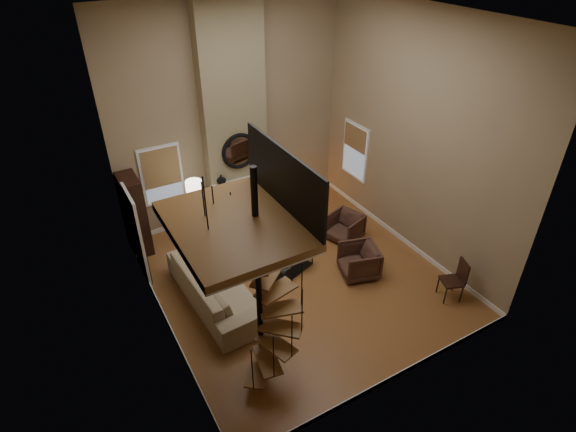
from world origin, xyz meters
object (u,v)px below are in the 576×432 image
coffee_table (291,261)px  accent_lamp (295,191)px  armchair_near (346,226)px  side_chair (456,278)px  armchair_far (362,261)px  floor_lamp (195,192)px  sofa (216,285)px  hutch (135,215)px

coffee_table → accent_lamp: 3.27m
armchair_near → side_chair: bearing=-4.7°
armchair_far → floor_lamp: size_ratio=0.48×
sofa → coffee_table: size_ratio=2.25×
floor_lamp → side_chair: 6.13m
hutch → side_chair: bearing=-43.6°
armchair_far → hutch: bearing=-113.5°
hutch → armchair_near: hutch is taller
sofa → armchair_near: bearing=-85.5°
coffee_table → side_chair: bearing=-43.8°
armchair_far → coffee_table: size_ratio=0.64×
floor_lamp → side_chair: (3.95, -4.60, -0.89)m
sofa → armchair_far: sofa is taller
armchair_far → side_chair: bearing=53.8°
coffee_table → side_chair: (2.57, -2.46, 0.24)m
floor_lamp → armchair_far: bearing=-47.7°
floor_lamp → hutch: bearing=161.4°
side_chair → armchair_near: bearing=103.5°
sofa → armchair_near: size_ratio=3.69×
hutch → accent_lamp: (4.47, 0.17, -0.70)m
hutch → floor_lamp: bearing=-18.6°
sofa → accent_lamp: size_ratio=5.73×
coffee_table → side_chair: side_chair is taller
accent_lamp → side_chair: 5.30m
hutch → coffee_table: (2.74, -2.60, -0.67)m
hutch → accent_lamp: 4.53m
hutch → armchair_near: (4.61, -2.16, -0.60)m
floor_lamp → accent_lamp: (3.11, 0.63, -1.16)m
sofa → side_chair: (4.40, -2.41, 0.13)m
hutch → accent_lamp: bearing=2.2°
armchair_near → coffee_table: armchair_near is taller
armchair_near → armchair_far: 1.40m
coffee_table → accent_lamp: bearing=58.0°
coffee_table → floor_lamp: size_ratio=0.74×
hutch → armchair_far: hutch is taller
sofa → accent_lamp: bearing=-54.7°
hutch → armchair_near: bearing=-25.1°
hutch → floor_lamp: 1.51m
hutch → armchair_near: size_ratio=2.58×
hutch → side_chair: size_ratio=2.15×
hutch → accent_lamp: size_ratio=4.00×
accent_lamp → side_chair: side_chair is taller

